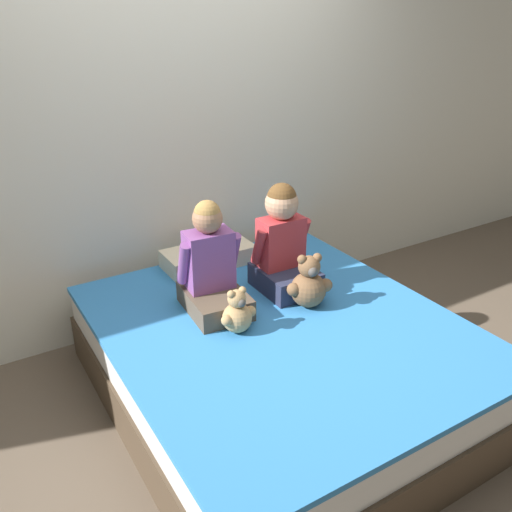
{
  "coord_description": "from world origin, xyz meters",
  "views": [
    {
      "loc": [
        -1.33,
        -1.94,
        1.92
      ],
      "look_at": [
        0.0,
        0.24,
        0.74
      ],
      "focal_mm": 38.0,
      "sensor_mm": 36.0,
      "label": 1
    }
  ],
  "objects": [
    {
      "name": "child_on_right",
      "position": [
        0.22,
        0.33,
        0.72
      ],
      "size": [
        0.34,
        0.35,
        0.61
      ],
      "rotation": [
        0.0,
        0.0,
        -0.01
      ],
      "color": "#282D47",
      "rests_on": "bed"
    },
    {
      "name": "bed",
      "position": [
        0.0,
        0.0,
        0.23
      ],
      "size": [
        1.68,
        1.94,
        0.46
      ],
      "color": "#473828",
      "rests_on": "ground_plane"
    },
    {
      "name": "pillow_at_headboard",
      "position": [
        0.0,
        0.81,
        0.51
      ],
      "size": [
        0.55,
        0.27,
        0.11
      ],
      "color": "beige",
      "rests_on": "bed"
    },
    {
      "name": "wall_behind_bed",
      "position": [
        0.0,
        1.11,
        1.25
      ],
      "size": [
        8.0,
        0.06,
        2.5
      ],
      "color": "silver",
      "rests_on": "ground_plane"
    },
    {
      "name": "ground_plane",
      "position": [
        0.0,
        0.0,
        0.0
      ],
      "size": [
        14.0,
        14.0,
        0.0
      ],
      "primitive_type": "plane",
      "color": "brown"
    },
    {
      "name": "teddy_bear_held_by_right_child",
      "position": [
        0.22,
        0.08,
        0.58
      ],
      "size": [
        0.25,
        0.19,
        0.3
      ],
      "rotation": [
        0.0,
        0.0,
        -0.27
      ],
      "color": "brown",
      "rests_on": "bed"
    },
    {
      "name": "child_on_left",
      "position": [
        -0.22,
        0.33,
        0.69
      ],
      "size": [
        0.34,
        0.42,
        0.59
      ],
      "rotation": [
        0.0,
        0.0,
        -0.08
      ],
      "color": "brown",
      "rests_on": "bed"
    },
    {
      "name": "teddy_bear_held_by_left_child",
      "position": [
        -0.22,
        0.05,
        0.56
      ],
      "size": [
        0.2,
        0.15,
        0.24
      ],
      "rotation": [
        0.0,
        0.0,
        0.1
      ],
      "color": "tan",
      "rests_on": "bed"
    }
  ]
}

